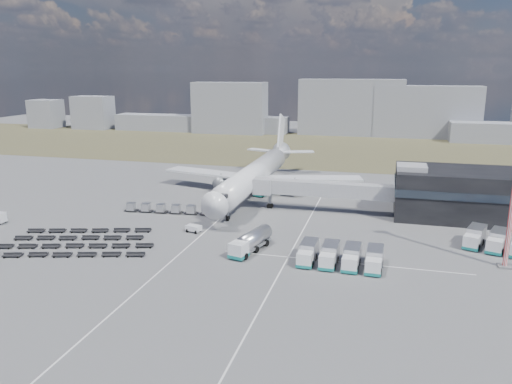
# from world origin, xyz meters

# --- Properties ---
(ground) EXTENTS (420.00, 420.00, 0.00)m
(ground) POSITION_xyz_m (0.00, 0.00, 0.00)
(ground) COLOR #565659
(ground) RESTS_ON ground
(grass_strip) EXTENTS (420.00, 90.00, 0.01)m
(grass_strip) POSITION_xyz_m (0.00, 110.00, 0.01)
(grass_strip) COLOR #443D29
(grass_strip) RESTS_ON ground
(lane_markings) EXTENTS (47.12, 110.00, 0.01)m
(lane_markings) POSITION_xyz_m (9.77, 3.00, 0.01)
(lane_markings) COLOR silver
(lane_markings) RESTS_ON ground
(terminal) EXTENTS (30.40, 16.40, 11.00)m
(terminal) POSITION_xyz_m (47.77, 23.96, 5.25)
(terminal) COLOR black
(terminal) RESTS_ON ground
(jet_bridge) EXTENTS (30.30, 3.80, 7.05)m
(jet_bridge) POSITION_xyz_m (15.90, 20.42, 5.05)
(jet_bridge) COLOR #939399
(jet_bridge) RESTS_ON ground
(airliner) EXTENTS (51.59, 64.53, 17.62)m
(airliner) POSITION_xyz_m (0.00, 32.38, 5.29)
(airliner) COLOR silver
(airliner) RESTS_ON ground
(skyline) EXTENTS (312.53, 25.16, 25.73)m
(skyline) POSITION_xyz_m (15.51, 150.52, 9.76)
(skyline) COLOR gray
(skyline) RESTS_ON ground
(fuel_tanker) EXTENTS (5.28, 11.01, 3.45)m
(fuel_tanker) POSITION_xyz_m (9.25, -6.92, 1.72)
(fuel_tanker) COLOR silver
(fuel_tanker) RESTS_ON ground
(pushback_tug) EXTENTS (3.17, 2.25, 1.34)m
(pushback_tug) POSITION_xyz_m (-4.00, 0.19, 0.67)
(pushback_tug) COLOR silver
(pushback_tug) RESTS_ON ground
(catering_truck) EXTENTS (4.21, 6.56, 2.79)m
(catering_truck) POSITION_xyz_m (1.99, 31.60, 1.43)
(catering_truck) COLOR silver
(catering_truck) RESTS_ON ground
(service_trucks_near) EXTENTS (13.18, 7.58, 2.88)m
(service_trucks_near) POSITION_xyz_m (24.65, -9.34, 1.56)
(service_trucks_near) COLOR silver
(service_trucks_near) RESTS_ON ground
(service_trucks_far) EXTENTS (11.80, 10.33, 3.00)m
(service_trucks_far) POSITION_xyz_m (50.08, 4.62, 1.63)
(service_trucks_far) COLOR silver
(service_trucks_far) RESTS_ON ground
(uld_row) EXTENTS (23.17, 3.87, 1.79)m
(uld_row) POSITION_xyz_m (-12.30, 10.89, 1.07)
(uld_row) COLOR black
(uld_row) RESTS_ON ground
(baggage_dollies) EXTENTS (29.31, 20.90, 0.73)m
(baggage_dollies) POSITION_xyz_m (-22.10, -11.33, 0.37)
(baggage_dollies) COLOR black
(baggage_dollies) RESTS_ON ground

